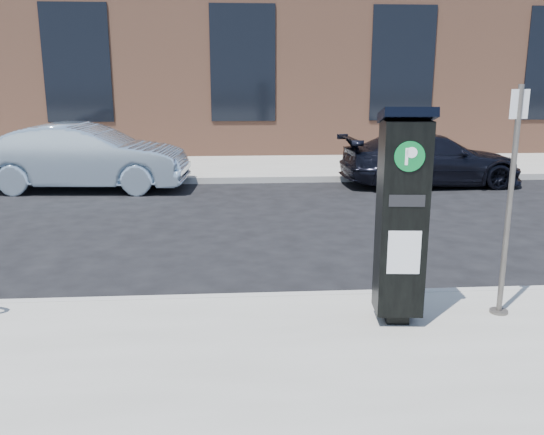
{
  "coord_description": "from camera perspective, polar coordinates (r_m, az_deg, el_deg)",
  "views": [
    {
      "loc": [
        -0.37,
        -6.3,
        2.63
      ],
      "look_at": [
        0.1,
        0.5,
        0.95
      ],
      "focal_mm": 38.0,
      "sensor_mm": 36.0,
      "label": 1
    }
  ],
  "objects": [
    {
      "name": "curb_near",
      "position": [
        6.79,
        -0.55,
        -8.24
      ],
      "size": [
        60.0,
        0.12,
        0.16
      ],
      "primitive_type": "cube",
      "color": "#9E9B93",
      "rests_on": "ground"
    },
    {
      "name": "curb_far",
      "position": [
        14.55,
        -2.46,
        3.73
      ],
      "size": [
        60.0,
        0.12,
        0.16
      ],
      "primitive_type": "cube",
      "color": "#9E9B93",
      "rests_on": "ground"
    },
    {
      "name": "sidewalk_far",
      "position": [
        20.46,
        -2.92,
        6.67
      ],
      "size": [
        60.0,
        12.0,
        0.15
      ],
      "primitive_type": "cube",
      "color": "gray",
      "rests_on": "ground"
    },
    {
      "name": "parking_kiosk",
      "position": [
        5.87,
        12.73,
        0.22
      ],
      "size": [
        0.54,
        0.49,
        2.2
      ],
      "rotation": [
        0.0,
        0.0,
        -0.09
      ],
      "color": "black",
      "rests_on": "sidewalk_near"
    },
    {
      "name": "car_dark",
      "position": [
        14.67,
        15.43,
        5.55
      ],
      "size": [
        4.47,
        1.98,
        1.28
      ],
      "primitive_type": "imported",
      "rotation": [
        0.0,
        0.0,
        1.62
      ],
      "color": "black",
      "rests_on": "ground"
    },
    {
      "name": "ground",
      "position": [
        6.84,
        -0.56,
        -8.75
      ],
      "size": [
        120.0,
        120.0,
        0.0
      ],
      "primitive_type": "plane",
      "color": "black",
      "rests_on": "ground"
    },
    {
      "name": "car_silver",
      "position": [
        14.25,
        -18.02,
        5.71
      ],
      "size": [
        4.82,
        1.96,
        1.56
      ],
      "primitive_type": "imported",
      "rotation": [
        0.0,
        0.0,
        1.5
      ],
      "color": "#9FB7CB",
      "rests_on": "ground"
    },
    {
      "name": "building",
      "position": [
        23.35,
        -3.21,
        17.56
      ],
      "size": [
        28.0,
        10.05,
        8.25
      ],
      "color": "#905B41",
      "rests_on": "ground"
    },
    {
      "name": "sign_pole",
      "position": [
        6.39,
        22.46,
        1.19
      ],
      "size": [
        0.21,
        0.19,
        2.4
      ],
      "rotation": [
        0.0,
        0.0,
        0.26
      ],
      "color": "#554F4B",
      "rests_on": "sidewalk_near"
    }
  ]
}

